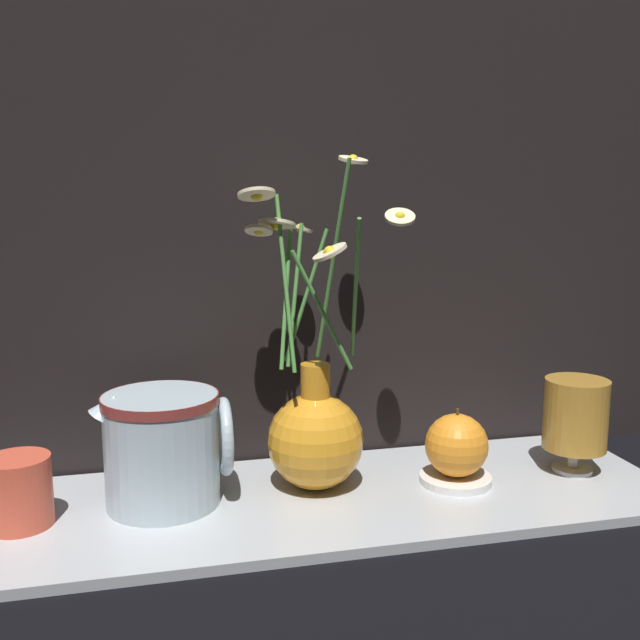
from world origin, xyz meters
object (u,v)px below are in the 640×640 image
Objects in this scene: vase_with_flowers at (312,430)px; tea_glass at (573,415)px; orange_fruit at (455,444)px; ceramic_pitcher at (164,444)px; yellow_mug at (17,490)px.

vase_with_flowers is 3.28× the size of tea_glass.
orange_fruit is (-0.17, -0.00, -0.03)m from tea_glass.
ceramic_pitcher is (-0.18, -0.01, -0.00)m from vase_with_flowers.
vase_with_flowers is 0.35m from yellow_mug.
tea_glass is 1.43× the size of orange_fruit.
ceramic_pitcher reaches higher than yellow_mug.
tea_glass is (0.70, 0.00, 0.04)m from yellow_mug.
yellow_mug is at bearing -179.98° from orange_fruit.
vase_with_flowers is at bearing 175.99° from tea_glass.
tea_glass is at bearing 0.31° from orange_fruit.
vase_with_flowers is 4.67× the size of orange_fruit.
tea_glass is (0.35, -0.02, 0.00)m from vase_with_flowers.
yellow_mug is 0.17m from ceramic_pitcher.
orange_fruit is at bearing 0.02° from yellow_mug.
vase_with_flowers is 5.03× the size of yellow_mug.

